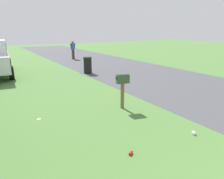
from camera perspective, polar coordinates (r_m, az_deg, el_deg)
road_asphalt at (r=10.03m, az=26.80°, el=-1.08°), size 60.00×6.44×0.01m
mailbox at (r=7.12m, az=2.93°, el=2.23°), size 0.30×0.48×1.23m
trash_bin at (r=13.15m, az=-6.69°, el=6.65°), size 0.52×0.52×1.03m
pedestrian at (r=19.69m, az=-10.68°, el=10.98°), size 0.30×0.56×1.66m
litter_cup_near_hydrant at (r=6.04m, az=21.56°, el=-11.05°), size 0.13×0.12×0.08m
litter_can_far_scatter at (r=4.87m, az=5.18°, el=-16.98°), size 0.12×0.14×0.07m
litter_wrapper_by_mailbox at (r=6.91m, az=-19.45°, el=-7.66°), size 0.09×0.12×0.01m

